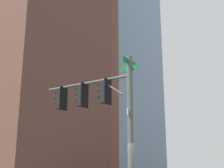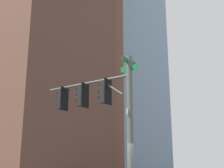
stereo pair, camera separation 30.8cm
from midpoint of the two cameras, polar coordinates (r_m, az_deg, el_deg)
The scene contains 3 objects.
signal_pole_assembly at distance 13.86m, azimuth -2.76°, elevation -4.08°, with size 5.12×1.28×6.24m.
building_brick_nearside at distance 54.42m, azimuth -15.54°, elevation 14.52°, with size 23.75×14.71×55.78m, color brown.
building_brick_midblock at distance 52.29m, azimuth -13.59°, elevation 8.22°, with size 20.65×15.99×43.63m, color brown.
Camera 1 is at (7.44, -10.65, 1.57)m, focal length 49.93 mm.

